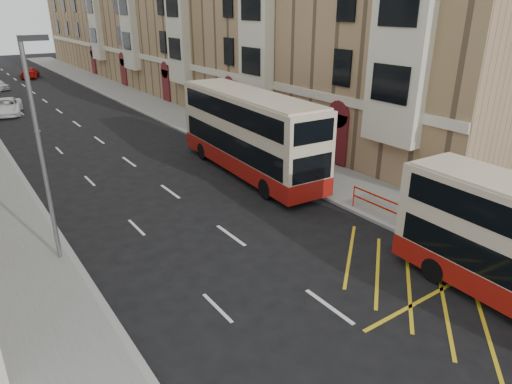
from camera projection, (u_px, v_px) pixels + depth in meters
pavement_right at (186, 119)px, 38.68m from camera, size 4.00×120.00×0.15m
kerb_right at (164, 123)px, 37.62m from camera, size 0.25×120.00×0.15m
kerb_left at (3, 146)px, 31.27m from camera, size 0.25×120.00×0.15m
road_markings at (47, 102)px, 45.87m from camera, size 10.00×110.00×0.01m
terrace_right at (175, 20)px, 51.18m from camera, size 10.75×79.00×15.25m
guard_railing at (411, 216)px, 19.03m from camera, size 0.06×6.56×1.01m
street_lamp_near at (41, 143)px, 15.69m from camera, size 0.93×0.18×8.00m
double_decker_rear at (249, 133)px, 25.60m from camera, size 3.40×11.79×4.65m
pedestrian_mid at (462, 206)px, 19.78m from camera, size 0.99×0.93×1.62m
pedestrian_far at (487, 225)px, 18.11m from camera, size 0.96×0.56×1.53m
white_van at (6, 107)px, 40.42m from camera, size 3.37×5.46×1.41m
car_red at (30, 73)px, 61.08m from camera, size 3.26×5.15×1.39m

